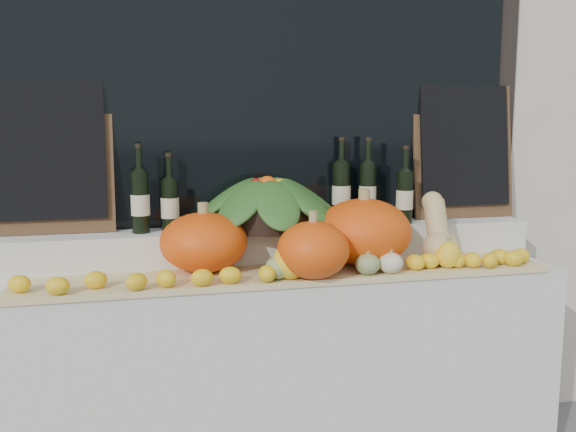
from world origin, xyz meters
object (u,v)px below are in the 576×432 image
(produce_bowl, at_px, (268,202))
(wine_bottle_tall, at_px, (341,192))
(pumpkin_left, at_px, (204,242))
(butternut_squash, at_px, (439,235))
(pumpkin_right, at_px, (364,232))

(produce_bowl, distance_m, wine_bottle_tall, 0.36)
(pumpkin_left, xyz_separation_m, butternut_squash, (0.97, -0.08, 0.00))
(produce_bowl, bearing_deg, pumpkin_right, -29.99)
(butternut_squash, xyz_separation_m, wine_bottle_tall, (-0.32, 0.32, 0.15))
(pumpkin_left, bearing_deg, butternut_squash, -4.93)
(pumpkin_left, relative_size, pumpkin_right, 0.88)
(pumpkin_right, relative_size, wine_bottle_tall, 1.03)
(pumpkin_right, distance_m, wine_bottle_tall, 0.30)
(pumpkin_right, relative_size, produce_bowl, 0.58)
(pumpkin_left, height_order, butternut_squash, butternut_squash)
(pumpkin_left, relative_size, produce_bowl, 0.51)
(butternut_squash, bearing_deg, produce_bowl, 159.14)
(pumpkin_left, distance_m, pumpkin_right, 0.66)
(butternut_squash, bearing_deg, pumpkin_left, 175.07)
(pumpkin_right, xyz_separation_m, produce_bowl, (-0.36, 0.21, 0.11))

